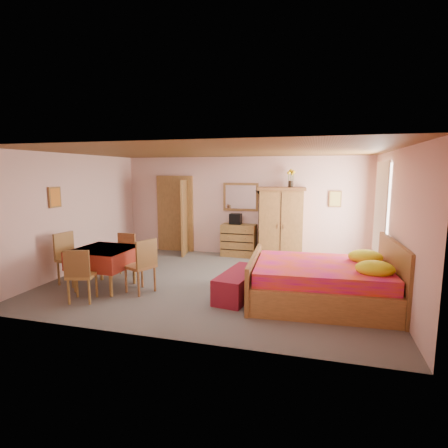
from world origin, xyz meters
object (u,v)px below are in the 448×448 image
(wall_mirror, at_px, (241,197))
(bed, at_px, (321,271))
(chair_south, at_px, (82,275))
(chair_east, at_px, (140,265))
(wardrobe, at_px, (281,224))
(chair_north, at_px, (122,256))
(stereo, at_px, (236,219))
(chair_west, at_px, (72,259))
(sunflower_vase, at_px, (291,178))
(bench, at_px, (239,284))
(chest_of_drawers, at_px, (239,240))
(dining_table, at_px, (105,268))
(floor_lamp, at_px, (259,224))

(wall_mirror, height_order, bed, wall_mirror)
(chair_south, distance_m, chair_east, 1.00)
(wardrobe, relative_size, chair_south, 1.95)
(bed, relative_size, chair_north, 2.62)
(bed, relative_size, chair_east, 2.37)
(wall_mirror, height_order, stereo, wall_mirror)
(chair_west, relative_size, chair_east, 1.02)
(stereo, xyz_separation_m, chair_east, (-1.05, -3.21, -0.48))
(sunflower_vase, distance_m, bench, 3.51)
(chest_of_drawers, xyz_separation_m, dining_table, (-1.89, -3.17, -0.04))
(chest_of_drawers, xyz_separation_m, chair_east, (-1.14, -3.20, 0.08))
(floor_lamp, bearing_deg, chair_south, -121.74)
(chest_of_drawers, distance_m, wall_mirror, 1.15)
(bench, xyz_separation_m, dining_table, (-2.56, -0.24, 0.16))
(stereo, relative_size, chair_east, 0.30)
(floor_lamp, relative_size, wardrobe, 0.95)
(stereo, relative_size, wardrobe, 0.16)
(wall_mirror, bearing_deg, wardrobe, -16.37)
(bench, bearing_deg, dining_table, -174.70)
(stereo, bearing_deg, sunflower_vase, -0.51)
(stereo, xyz_separation_m, sunflower_vase, (1.40, -0.01, 1.07))
(wardrobe, distance_m, chair_east, 3.87)
(chair_north, bearing_deg, chest_of_drawers, -127.99)
(wall_mirror, relative_size, bench, 0.70)
(chest_of_drawers, bearing_deg, chair_north, -127.94)
(wardrobe, relative_size, bench, 1.36)
(wardrobe, xyz_separation_m, sunflower_vase, (0.21, 0.07, 1.14))
(chest_of_drawers, bearing_deg, stereo, 174.16)
(wardrobe, height_order, chair_north, wardrobe)
(stereo, distance_m, wardrobe, 1.20)
(bed, distance_m, bench, 1.44)
(chair_north, distance_m, chair_east, 1.11)
(sunflower_vase, bearing_deg, bench, -102.29)
(stereo, xyz_separation_m, wardrobe, (1.19, -0.08, -0.07))
(chest_of_drawers, height_order, wardrobe, wardrobe)
(chair_north, bearing_deg, wall_mirror, -125.72)
(chest_of_drawers, xyz_separation_m, stereo, (-0.09, 0.01, 0.56))
(floor_lamp, xyz_separation_m, bench, (0.14, -2.95, -0.65))
(bed, bearing_deg, wardrobe, 105.71)
(dining_table, xyz_separation_m, chair_east, (0.75, -0.03, 0.12))
(chair_south, bearing_deg, chest_of_drawers, 48.57)
(stereo, bearing_deg, chair_east, -108.08)
(bed, bearing_deg, sunflower_vase, 101.43)
(chair_south, relative_size, chair_east, 0.93)
(floor_lamp, relative_size, sunflower_vase, 3.93)
(chest_of_drawers, bearing_deg, dining_table, -120.13)
(stereo, height_order, bench, stereo)
(floor_lamp, bearing_deg, wall_mirror, 159.61)
(bed, xyz_separation_m, chair_east, (-3.22, -0.34, -0.05))
(wardrobe, bearing_deg, floor_lamp, 167.05)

